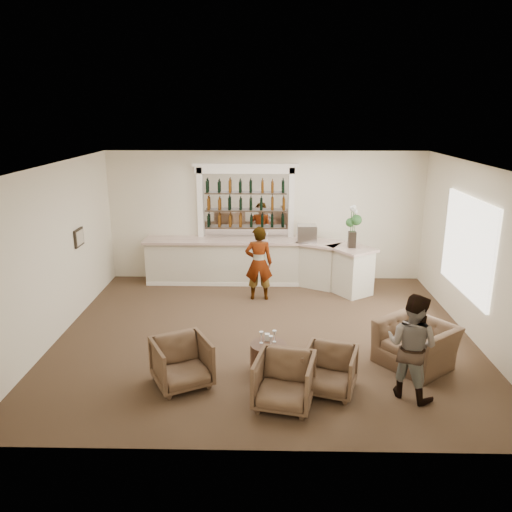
{
  "coord_description": "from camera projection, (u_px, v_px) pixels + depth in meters",
  "views": [
    {
      "loc": [
        0.03,
        -9.01,
        4.25
      ],
      "look_at": [
        -0.19,
        0.9,
        1.35
      ],
      "focal_mm": 35.0,
      "sensor_mm": 36.0,
      "label": 1
    }
  ],
  "objects": [
    {
      "name": "ground",
      "position": [
        264.0,
        334.0,
        9.84
      ],
      "size": [
        8.0,
        8.0,
        0.0
      ],
      "primitive_type": "plane",
      "color": "#4C3326",
      "rests_on": "ground"
    },
    {
      "name": "guest",
      "position": [
        412.0,
        346.0,
        7.52
      ],
      "size": [
        1.03,
        1.0,
        1.67
      ],
      "primitive_type": "imported",
      "rotation": [
        0.0,
        0.0,
        2.45
      ],
      "color": "gray",
      "rests_on": "ground"
    },
    {
      "name": "espresso_machine",
      "position": [
        307.0,
        233.0,
        12.26
      ],
      "size": [
        0.47,
        0.39,
        0.41
      ],
      "primitive_type": "cube",
      "rotation": [
        0.0,
        0.0,
        0.0
      ],
      "color": "#B5B5BA",
      "rests_on": "bar_counter"
    },
    {
      "name": "armchair_far",
      "position": [
        416.0,
        344.0,
        8.59
      ],
      "size": [
        1.54,
        1.56,
        0.76
      ],
      "primitive_type": "imported",
      "rotation": [
        0.0,
        0.0,
        -0.9
      ],
      "color": "brown",
      "rests_on": "ground"
    },
    {
      "name": "wine_glass_tbl_a",
      "position": [
        261.0,
        337.0,
        8.33
      ],
      "size": [
        0.07,
        0.07,
        0.21
      ],
      "primitive_type": null,
      "color": "white",
      "rests_on": "cocktail_table"
    },
    {
      "name": "sommelier",
      "position": [
        259.0,
        263.0,
        11.48
      ],
      "size": [
        0.64,
        0.43,
        1.74
      ],
      "primitive_type": "imported",
      "rotation": [
        0.0,
        0.0,
        3.16
      ],
      "color": "gray",
      "rests_on": "ground"
    },
    {
      "name": "back_bar_alcove",
      "position": [
        246.0,
        202.0,
        12.55
      ],
      "size": [
        2.64,
        0.25,
        3.0
      ],
      "color": "white",
      "rests_on": "ground"
    },
    {
      "name": "flower_vase",
      "position": [
        353.0,
        224.0,
        11.61
      ],
      "size": [
        0.27,
        0.27,
        1.01
      ],
      "color": "black",
      "rests_on": "bar_counter"
    },
    {
      "name": "wine_glass_tbl_b",
      "position": [
        274.0,
        336.0,
        8.37
      ],
      "size": [
        0.07,
        0.07,
        0.21
      ],
      "primitive_type": null,
      "color": "white",
      "rests_on": "cocktail_table"
    },
    {
      "name": "armchair_left",
      "position": [
        182.0,
        362.0,
        7.94
      ],
      "size": [
        1.14,
        1.15,
        0.79
      ],
      "primitive_type": "imported",
      "rotation": [
        0.0,
        0.0,
        0.48
      ],
      "color": "brown",
      "rests_on": "ground"
    },
    {
      "name": "napkin_holder",
      "position": [
        267.0,
        337.0,
        8.44
      ],
      "size": [
        0.08,
        0.08,
        0.12
      ],
      "primitive_type": "cube",
      "color": "silver",
      "rests_on": "cocktail_table"
    },
    {
      "name": "armchair_right",
      "position": [
        330.0,
        370.0,
        7.76
      ],
      "size": [
        0.97,
        0.99,
        0.72
      ],
      "primitive_type": "imported",
      "rotation": [
        0.0,
        0.0,
        -0.3
      ],
      "color": "brown",
      "rests_on": "ground"
    },
    {
      "name": "wine_glass_bar_right",
      "position": [
        298.0,
        237.0,
        12.36
      ],
      "size": [
        0.07,
        0.07,
        0.21
      ],
      "primitive_type": null,
      "color": "white",
      "rests_on": "bar_counter"
    },
    {
      "name": "bar_counter",
      "position": [
        259.0,
        262.0,
        12.56
      ],
      "size": [
        5.72,
        1.8,
        1.14
      ],
      "color": "beige",
      "rests_on": "ground"
    },
    {
      "name": "wine_glass_bar_left",
      "position": [
        267.0,
        236.0,
        12.42
      ],
      "size": [
        0.07,
        0.07,
        0.21
      ],
      "primitive_type": null,
      "color": "white",
      "rests_on": "bar_counter"
    },
    {
      "name": "room_shell",
      "position": [
        273.0,
        211.0,
        9.86
      ],
      "size": [
        8.04,
        7.02,
        3.32
      ],
      "color": "#F5E8CB",
      "rests_on": "ground"
    },
    {
      "name": "armchair_center",
      "position": [
        284.0,
        381.0,
        7.39
      ],
      "size": [
        1.01,
        1.02,
        0.79
      ],
      "primitive_type": "imported",
      "rotation": [
        0.0,
        0.0,
        -0.22
      ],
      "color": "brown",
      "rests_on": "ground"
    },
    {
      "name": "cocktail_table",
      "position": [
        268.0,
        358.0,
        8.4
      ],
      "size": [
        0.61,
        0.61,
        0.5
      ],
      "primitive_type": "cylinder",
      "color": "#482F1F",
      "rests_on": "ground"
    },
    {
      "name": "wine_glass_tbl_c",
      "position": [
        271.0,
        342.0,
        8.17
      ],
      "size": [
        0.07,
        0.07,
        0.21
      ],
      "primitive_type": null,
      "color": "white",
      "rests_on": "cocktail_table"
    }
  ]
}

